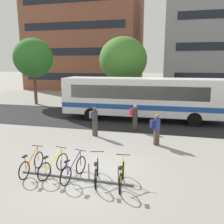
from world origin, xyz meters
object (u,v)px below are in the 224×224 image
object	(u,v)px
parked_bicycle_yellow_1	(54,166)
commuter_navy_pack_1	(156,127)
city_bus	(143,97)
commuter_red_pack_0	(135,115)
parked_bicycle_orange_0	(32,164)
street_tree_1	(33,58)
parked_bicycle_yellow_4	(122,176)
commuter_grey_pack_2	(94,119)
street_tree_0	(123,60)
parked_bicycle_silver_3	(96,172)
parked_bicycle_purple_2	(74,170)

from	to	relation	value
parked_bicycle_yellow_1	commuter_navy_pack_1	world-z (taller)	commuter_navy_pack_1
city_bus	commuter_red_pack_0	xyz separation A→B (m)	(-0.22, -2.90, -0.80)
parked_bicycle_orange_0	parked_bicycle_yellow_1	distance (m)	0.91
city_bus	street_tree_1	world-z (taller)	street_tree_1
parked_bicycle_yellow_4	commuter_grey_pack_2	bearing A→B (deg)	21.04
city_bus	commuter_grey_pack_2	world-z (taller)	city_bus
commuter_navy_pack_1	commuter_grey_pack_2	size ratio (longest dim) A/B	0.95
parked_bicycle_yellow_4	commuter_red_pack_0	xyz separation A→B (m)	(-0.59, 7.25, 0.59)
street_tree_0	commuter_grey_pack_2	bearing A→B (deg)	-88.34
parked_bicycle_yellow_1	street_tree_0	bearing A→B (deg)	15.46
parked_bicycle_orange_0	commuter_red_pack_0	distance (m)	7.78
city_bus	parked_bicycle_yellow_1	xyz separation A→B (m)	(-2.38, -9.95, -1.39)
parked_bicycle_silver_3	commuter_navy_pack_1	xyz separation A→B (m)	(1.90, 4.57, 0.58)
parked_bicycle_yellow_4	commuter_navy_pack_1	bearing A→B (deg)	-17.14
parked_bicycle_silver_3	commuter_grey_pack_2	world-z (taller)	commuter_grey_pack_2
city_bus	parked_bicycle_yellow_4	world-z (taller)	city_bus
parked_bicycle_silver_3	parked_bicycle_yellow_4	xyz separation A→B (m)	(0.96, -0.09, 0.00)
parked_bicycle_orange_0	parked_bicycle_purple_2	world-z (taller)	same
parked_bicycle_orange_0	commuter_red_pack_0	world-z (taller)	commuter_red_pack_0
parked_bicycle_silver_3	street_tree_1	bearing A→B (deg)	24.03
parked_bicycle_yellow_1	commuter_grey_pack_2	xyz separation A→B (m)	(0.02, 5.20, 0.64)
parked_bicycle_purple_2	parked_bicycle_orange_0	bearing A→B (deg)	99.09
parked_bicycle_yellow_1	street_tree_0	xyz separation A→B (m)	(-0.28, 15.69, 4.27)
commuter_grey_pack_2	street_tree_0	distance (m)	11.10
commuter_navy_pack_1	city_bus	bearing A→B (deg)	78.53
parked_bicycle_yellow_4	commuter_navy_pack_1	world-z (taller)	commuter_navy_pack_1
parked_bicycle_silver_3	street_tree_1	world-z (taller)	street_tree_1
parked_bicycle_silver_3	parked_bicycle_purple_2	bearing A→B (deg)	77.58
parked_bicycle_yellow_1	street_tree_1	bearing A→B (deg)	47.69
parked_bicycle_silver_3	street_tree_0	xyz separation A→B (m)	(-2.06, 15.80, 4.27)
commuter_grey_pack_2	commuter_navy_pack_1	bearing A→B (deg)	18.84
street_tree_1	parked_bicycle_yellow_1	bearing A→B (deg)	-56.74
street_tree_1	street_tree_0	bearing A→B (deg)	7.20
commuter_red_pack_0	street_tree_1	distance (m)	14.39
parked_bicycle_yellow_4	parked_bicycle_yellow_1	bearing A→B (deg)	80.17
parked_bicycle_silver_3	street_tree_0	world-z (taller)	street_tree_0
parked_bicycle_silver_3	street_tree_0	size ratio (longest dim) A/B	0.25
parked_bicycle_orange_0	parked_bicycle_yellow_1	xyz separation A→B (m)	(0.90, 0.08, 0.00)
parked_bicycle_silver_3	commuter_grey_pack_2	distance (m)	5.63
parked_bicycle_orange_0	commuter_grey_pack_2	bearing A→B (deg)	-9.99
city_bus	street_tree_1	xyz separation A→B (m)	(-11.90, 4.57, 3.05)
parked_bicycle_yellow_4	street_tree_0	world-z (taller)	street_tree_0
parked_bicycle_orange_0	parked_bicycle_silver_3	bearing A→B (deg)	-90.73
commuter_navy_pack_1	parked_bicycle_yellow_1	bearing A→B (deg)	-154.40
parked_bicycle_yellow_1	parked_bicycle_yellow_4	world-z (taller)	same
city_bus	parked_bicycle_silver_3	bearing A→B (deg)	-94.26
street_tree_1	city_bus	bearing A→B (deg)	-21.02
commuter_red_pack_0	commuter_navy_pack_1	world-z (taller)	commuter_navy_pack_1
parked_bicycle_silver_3	commuter_grey_pack_2	bearing A→B (deg)	4.69
parked_bicycle_orange_0	street_tree_0	distance (m)	16.35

